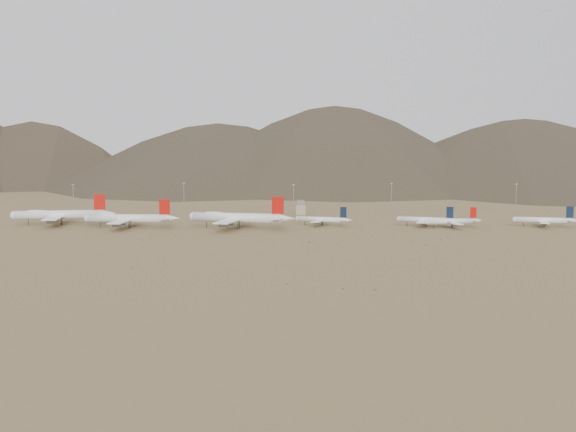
{
  "coord_description": "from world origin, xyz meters",
  "views": [
    {
      "loc": [
        31.3,
        -412.81,
        52.73
      ],
      "look_at": [
        21.36,
        30.0,
        7.9
      ],
      "focal_mm": 40.0,
      "sensor_mm": 36.0,
      "label": 1
    }
  ],
  "objects_px": {
    "narrowbody_a": "(323,220)",
    "control_tower": "(301,208)",
    "widebody_east": "(237,218)",
    "narrowbody_b": "(427,220)",
    "widebody_west": "(60,215)",
    "widebody_centre": "(128,218)"
  },
  "relations": [
    {
      "from": "widebody_west",
      "to": "narrowbody_a",
      "type": "height_order",
      "value": "widebody_west"
    },
    {
      "from": "widebody_east",
      "to": "widebody_centre",
      "type": "bearing_deg",
      "value": -167.88
    },
    {
      "from": "narrowbody_b",
      "to": "widebody_centre",
      "type": "bearing_deg",
      "value": -156.12
    },
    {
      "from": "widebody_centre",
      "to": "widebody_east",
      "type": "height_order",
      "value": "widebody_east"
    },
    {
      "from": "widebody_east",
      "to": "control_tower",
      "type": "xyz_separation_m",
      "value": [
        42.97,
        99.98,
        -2.43
      ]
    },
    {
      "from": "widebody_east",
      "to": "control_tower",
      "type": "relative_size",
      "value": 6.19
    },
    {
      "from": "widebody_west",
      "to": "widebody_east",
      "type": "distance_m",
      "value": 131.0
    },
    {
      "from": "narrowbody_a",
      "to": "widebody_centre",
      "type": "bearing_deg",
      "value": -154.26
    },
    {
      "from": "narrowbody_a",
      "to": "control_tower",
      "type": "height_order",
      "value": "narrowbody_a"
    },
    {
      "from": "widebody_west",
      "to": "narrowbody_a",
      "type": "distance_m",
      "value": 188.23
    },
    {
      "from": "widebody_west",
      "to": "widebody_east",
      "type": "height_order",
      "value": "widebody_east"
    },
    {
      "from": "widebody_east",
      "to": "narrowbody_a",
      "type": "xyz_separation_m",
      "value": [
        58.74,
        19.06,
        -3.23
      ]
    },
    {
      "from": "narrowbody_b",
      "to": "control_tower",
      "type": "xyz_separation_m",
      "value": [
        -88.73,
        83.95,
        0.62
      ]
    },
    {
      "from": "widebody_west",
      "to": "control_tower",
      "type": "relative_size",
      "value": 6.09
    },
    {
      "from": "control_tower",
      "to": "widebody_east",
      "type": "bearing_deg",
      "value": -113.26
    },
    {
      "from": "widebody_west",
      "to": "widebody_east",
      "type": "bearing_deg",
      "value": -18.13
    },
    {
      "from": "narrowbody_b",
      "to": "narrowbody_a",
      "type": "bearing_deg",
      "value": -162.42
    },
    {
      "from": "widebody_centre",
      "to": "control_tower",
      "type": "relative_size",
      "value": 5.61
    },
    {
      "from": "widebody_west",
      "to": "widebody_centre",
      "type": "relative_size",
      "value": 1.09
    },
    {
      "from": "widebody_centre",
      "to": "narrowbody_a",
      "type": "bearing_deg",
      "value": 10.58
    },
    {
      "from": "widebody_west",
      "to": "narrowbody_a",
      "type": "relative_size",
      "value": 1.8
    },
    {
      "from": "narrowbody_a",
      "to": "narrowbody_b",
      "type": "xyz_separation_m",
      "value": [
        72.97,
        -3.02,
        0.19
      ]
    }
  ]
}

